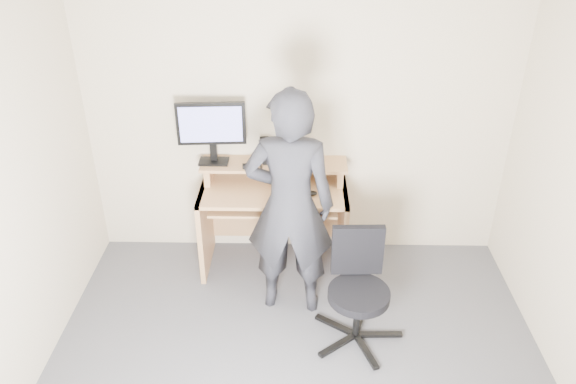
{
  "coord_description": "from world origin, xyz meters",
  "views": [
    {
      "loc": [
        -0.01,
        -2.51,
        2.99
      ],
      "look_at": [
        -0.07,
        1.05,
        0.95
      ],
      "focal_mm": 35.0,
      "sensor_mm": 36.0,
      "label": 1
    }
  ],
  "objects_px": {
    "desk": "(274,205)",
    "person": "(290,206)",
    "monitor": "(211,127)",
    "office_chair": "(358,284)"
  },
  "relations": [
    {
      "from": "monitor",
      "to": "office_chair",
      "type": "distance_m",
      "value": 1.68
    },
    {
      "from": "monitor",
      "to": "person",
      "type": "xyz_separation_m",
      "value": [
        0.64,
        -0.66,
        -0.33
      ]
    },
    {
      "from": "desk",
      "to": "office_chair",
      "type": "bearing_deg",
      "value": -55.48
    },
    {
      "from": "person",
      "to": "desk",
      "type": "bearing_deg",
      "value": -72.18
    },
    {
      "from": "monitor",
      "to": "person",
      "type": "relative_size",
      "value": 0.31
    },
    {
      "from": "monitor",
      "to": "person",
      "type": "height_order",
      "value": "person"
    },
    {
      "from": "desk",
      "to": "person",
      "type": "bearing_deg",
      "value": -76.53
    },
    {
      "from": "desk",
      "to": "monitor",
      "type": "bearing_deg",
      "value": 172.19
    },
    {
      "from": "office_chair",
      "to": "person",
      "type": "relative_size",
      "value": 0.47
    },
    {
      "from": "desk",
      "to": "person",
      "type": "distance_m",
      "value": 0.7
    }
  ]
}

